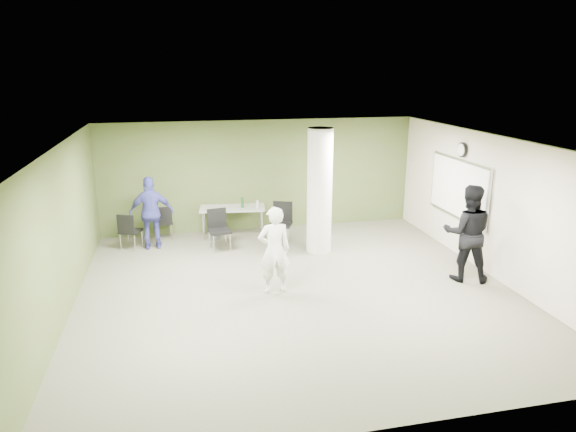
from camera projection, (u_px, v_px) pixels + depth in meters
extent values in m
plane|color=#585745|center=(296.00, 290.00, 9.70)|extent=(8.00, 8.00, 0.00)
plane|color=white|center=(297.00, 142.00, 8.91)|extent=(8.00, 8.00, 0.00)
cube|color=#4F592A|center=(260.00, 175.00, 13.06)|extent=(8.00, 2.80, 0.02)
cube|color=#4F592A|center=(61.00, 234.00, 8.48)|extent=(0.02, 8.00, 2.80)
cube|color=beige|center=(493.00, 207.00, 10.13)|extent=(0.02, 8.00, 2.80)
cylinder|color=silver|center=(320.00, 191.00, 11.39)|extent=(0.56, 0.56, 2.80)
cube|color=silver|center=(459.00, 188.00, 11.21)|extent=(0.04, 2.30, 1.30)
cube|color=white|center=(458.00, 188.00, 11.21)|extent=(0.02, 2.20, 1.20)
cylinder|color=black|center=(462.00, 150.00, 10.97)|extent=(0.05, 0.32, 0.32)
cylinder|color=white|center=(461.00, 150.00, 10.97)|extent=(0.02, 0.26, 0.26)
cube|color=#9A9A95|center=(232.00, 208.00, 12.56)|extent=(1.64, 0.86, 0.04)
cylinder|color=silver|center=(203.00, 227.00, 12.33)|extent=(0.04, 0.04, 0.71)
cylinder|color=silver|center=(262.00, 225.00, 12.47)|extent=(0.04, 0.04, 0.71)
cylinder|color=silver|center=(204.00, 220.00, 12.86)|extent=(0.04, 0.04, 0.71)
cylinder|color=silver|center=(261.00, 219.00, 13.00)|extent=(0.04, 0.04, 0.71)
cylinder|color=#164417|center=(242.00, 203.00, 12.51)|extent=(0.07, 0.07, 0.25)
cylinder|color=#B2B2B7|center=(257.00, 204.00, 12.52)|extent=(0.06, 0.06, 0.18)
cylinder|color=#4C4C4C|center=(214.00, 233.00, 12.53)|extent=(0.25, 0.25, 0.29)
cube|color=black|center=(131.00, 231.00, 11.81)|extent=(0.57, 0.57, 0.05)
cube|color=black|center=(126.00, 224.00, 11.56)|extent=(0.39, 0.20, 0.42)
cylinder|color=silver|center=(142.00, 238.00, 12.00)|extent=(0.02, 0.02, 0.40)
cylinder|color=silver|center=(128.00, 237.00, 12.07)|extent=(0.02, 0.02, 0.40)
cylinder|color=silver|center=(135.00, 243.00, 11.67)|extent=(0.02, 0.02, 0.40)
cylinder|color=silver|center=(121.00, 242.00, 11.74)|extent=(0.02, 0.02, 0.40)
cube|color=black|center=(163.00, 222.00, 12.49)|extent=(0.47, 0.47, 0.05)
cube|color=black|center=(163.00, 215.00, 12.25)|extent=(0.41, 0.08, 0.41)
cylinder|color=silver|center=(170.00, 228.00, 12.77)|extent=(0.02, 0.02, 0.40)
cylinder|color=silver|center=(156.00, 229.00, 12.66)|extent=(0.02, 0.02, 0.40)
cylinder|color=silver|center=(172.00, 232.00, 12.45)|extent=(0.02, 0.02, 0.40)
cylinder|color=silver|center=(157.00, 234.00, 12.34)|extent=(0.02, 0.02, 0.40)
cube|color=black|center=(220.00, 231.00, 11.69)|extent=(0.54, 0.54, 0.05)
cube|color=black|center=(217.00, 218.00, 11.81)|extent=(0.45, 0.12, 0.46)
cylinder|color=silver|center=(214.00, 245.00, 11.51)|extent=(0.02, 0.02, 0.44)
cylinder|color=silver|center=(230.00, 242.00, 11.66)|extent=(0.02, 0.02, 0.44)
cylinder|color=silver|center=(210.00, 239.00, 11.86)|extent=(0.02, 0.02, 0.44)
cylinder|color=silver|center=(226.00, 237.00, 12.00)|extent=(0.02, 0.02, 0.44)
cube|color=black|center=(281.00, 224.00, 12.12)|extent=(0.64, 0.64, 0.05)
cube|color=black|center=(283.00, 211.00, 12.26)|extent=(0.44, 0.23, 0.48)
cylinder|color=silver|center=(271.00, 236.00, 12.04)|extent=(0.02, 0.02, 0.46)
cylinder|color=silver|center=(288.00, 238.00, 11.96)|extent=(0.02, 0.02, 0.46)
cylinder|color=silver|center=(275.00, 231.00, 12.42)|extent=(0.02, 0.02, 0.46)
cylinder|color=silver|center=(291.00, 232.00, 12.34)|extent=(0.02, 0.02, 0.46)
imported|color=silver|center=(274.00, 250.00, 9.39)|extent=(0.62, 0.42, 1.65)
imported|color=black|center=(467.00, 233.00, 9.93)|extent=(1.14, 1.03, 1.92)
imported|color=#3A3C90|center=(152.00, 213.00, 11.71)|extent=(1.00, 0.43, 1.69)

